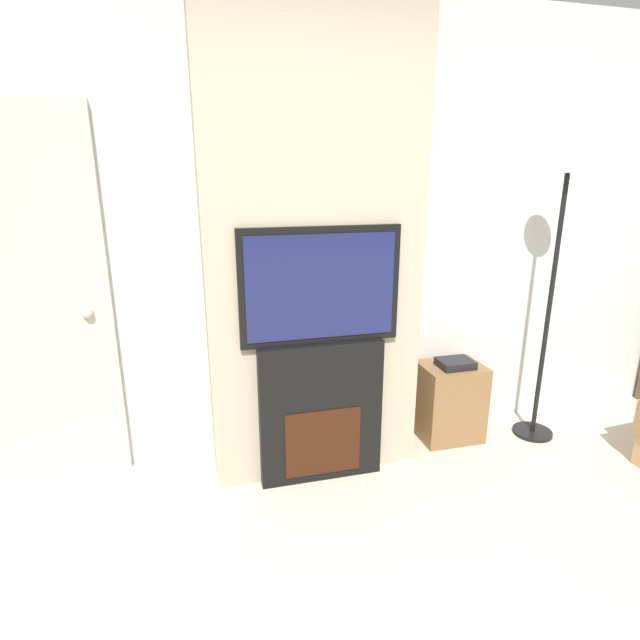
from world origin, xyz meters
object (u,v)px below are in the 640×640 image
at_px(television, 320,286).
at_px(media_stand, 450,400).
at_px(fireplace, 320,411).
at_px(floor_lamp, 556,257).

bearing_deg(television, media_stand, 12.45).
bearing_deg(television, fireplace, 90.00).
bearing_deg(television, floor_lamp, 3.47).
relative_size(floor_lamp, media_stand, 3.21).
height_order(fireplace, media_stand, fireplace).
relative_size(fireplace, media_stand, 1.46).
bearing_deg(fireplace, media_stand, 12.34).
bearing_deg(media_stand, fireplace, -167.66).
bearing_deg(media_stand, floor_lamp, -11.27).
height_order(television, media_stand, television).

